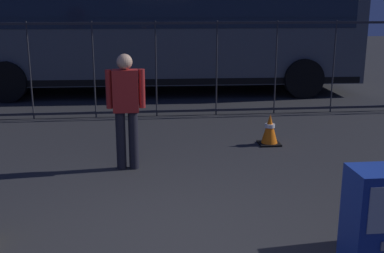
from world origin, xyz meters
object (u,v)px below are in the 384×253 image
newspaper_box_primary (376,220)px  traffic_cone (270,130)px  pedestrian (126,105)px  bus_far (152,22)px  bus_near (157,28)px

newspaper_box_primary → traffic_cone: (0.19, 4.16, -0.31)m
newspaper_box_primary → pedestrian: pedestrian is taller
traffic_cone → pedestrian: bearing=-157.2°
pedestrian → traffic_cone: (2.37, 1.00, -0.69)m
newspaper_box_primary → bus_far: bus_far is taller
traffic_cone → bus_near: (-1.72, 5.35, 1.45)m
bus_far → newspaper_box_primary: bearing=-83.3°
newspaper_box_primary → bus_far: size_ratio=0.10×
newspaper_box_primary → bus_far: 13.98m
newspaper_box_primary → pedestrian: size_ratio=0.61×
bus_near → bus_far: (-0.03, 4.34, 0.00)m
traffic_cone → bus_far: (-1.74, 9.69, 1.45)m
bus_far → bus_near: bearing=-89.4°
newspaper_box_primary → bus_near: bearing=99.1°
newspaper_box_primary → bus_near: 9.70m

